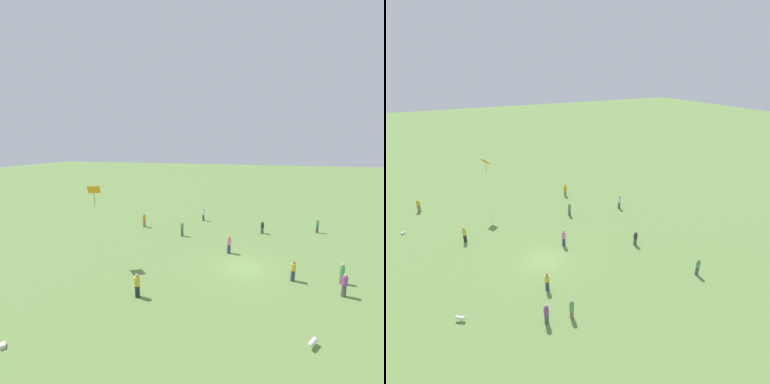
{
  "view_description": "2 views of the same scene",
  "coord_description": "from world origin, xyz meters",
  "views": [
    {
      "loc": [
        -1.06,
        21.83,
        10.86
      ],
      "look_at": [
        4.61,
        0.45,
        6.75
      ],
      "focal_mm": 24.0,
      "sensor_mm": 36.0,
      "label": 1
    },
    {
      "loc": [
        -23.39,
        8.11,
        17.83
      ],
      "look_at": [
        -0.61,
        -3.34,
        6.95
      ],
      "focal_mm": 28.0,
      "sensor_mm": 36.0,
      "label": 2
    }
  ],
  "objects": [
    {
      "name": "ground_plane",
      "position": [
        0.0,
        0.0,
        0.0
      ],
      "size": [
        240.0,
        240.0,
        0.0
      ],
      "primitive_type": "plane",
      "color": "#6B8E47"
    },
    {
      "name": "person_0",
      "position": [
        7.62,
        -6.25,
        0.86
      ],
      "size": [
        0.46,
        0.46,
        1.72
      ],
      "rotation": [
        0.0,
        0.0,
        6.0
      ],
      "color": "#4C4C51",
      "rests_on": "ground_plane"
    },
    {
      "name": "person_1",
      "position": [
        -7.7,
        0.76,
        0.86
      ],
      "size": [
        0.41,
        0.41,
        1.7
      ],
      "rotation": [
        0.0,
        0.0,
        4.53
      ],
      "color": "#847056",
      "rests_on": "ground_plane"
    },
    {
      "name": "person_2",
      "position": [
        1.59,
        -2.75,
        0.93
      ],
      "size": [
        0.58,
        0.58,
        1.87
      ],
      "rotation": [
        0.0,
        0.0,
        5.53
      ],
      "color": "#333D5B",
      "rests_on": "ground_plane"
    },
    {
      "name": "person_3",
      "position": [
        -8.3,
        -11.69,
        0.85
      ],
      "size": [
        0.48,
        0.48,
        1.7
      ],
      "rotation": [
        0.0,
        0.0,
        2.71
      ],
      "color": "#4C4C51",
      "rests_on": "ground_plane"
    },
    {
      "name": "person_4",
      "position": [
        -7.35,
        2.66,
        0.88
      ],
      "size": [
        0.4,
        0.4,
        1.77
      ],
      "rotation": [
        0.0,
        0.0,
        1.64
      ],
      "color": "#4C4C51",
      "rests_on": "ground_plane"
    },
    {
      "name": "person_5",
      "position": [
        6.51,
        -13.11,
        0.88
      ],
      "size": [
        0.52,
        0.52,
        1.76
      ],
      "rotation": [
        0.0,
        0.0,
        0.56
      ],
      "color": "#4C4C51",
      "rests_on": "ground_plane"
    },
    {
      "name": "person_7",
      "position": [
        -1.69,
        -9.66,
        0.78
      ],
      "size": [
        0.56,
        0.56,
        1.59
      ],
      "rotation": [
        0.0,
        0.0,
        4.24
      ],
      "color": "#4C4C51",
      "rests_on": "ground_plane"
    },
    {
      "name": "person_8",
      "position": [
        -4.03,
        1.31,
        0.86
      ],
      "size": [
        0.42,
        0.42,
        1.74
      ],
      "rotation": [
        0.0,
        0.0,
        1.51
      ],
      "color": "#333D5B",
      "rests_on": "ground_plane"
    },
    {
      "name": "person_9",
      "position": [
        7.07,
        6.54,
        0.89
      ],
      "size": [
        0.51,
        0.51,
        1.79
      ],
      "rotation": [
        0.0,
        0.0,
        0.31
      ],
      "color": "#232328",
      "rests_on": "ground_plane"
    },
    {
      "name": "person_11",
      "position": [
        13.54,
        -8.35,
        0.88
      ],
      "size": [
        0.49,
        0.49,
        1.77
      ],
      "rotation": [
        0.0,
        0.0,
        1.36
      ],
      "color": "#847056",
      "rests_on": "ground_plane"
    },
    {
      "name": "kite_3",
      "position": [
        13.05,
        2.5,
        6.76
      ],
      "size": [
        1.28,
        1.17,
        7.29
      ],
      "rotation": [
        0.0,
        0.0,
        5.98
      ],
      "color": "orange",
      "rests_on": "ground_plane"
    },
    {
      "name": "dog_1",
      "position": [
        -4.26,
        8.42,
        0.31
      ],
      "size": [
        0.56,
        0.71,
        0.47
      ],
      "rotation": [
        0.0,
        0.0,
        5.71
      ],
      "color": "silver",
      "rests_on": "ground_plane"
    },
    {
      "name": "picnic_bag_0",
      "position": [
        12.0,
        12.72,
        0.11
      ],
      "size": [
        0.47,
        0.46,
        0.22
      ],
      "rotation": [
        0.0,
        0.0,
        2.44
      ],
      "color": "beige",
      "rests_on": "ground_plane"
    }
  ]
}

